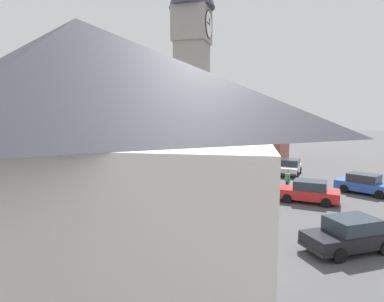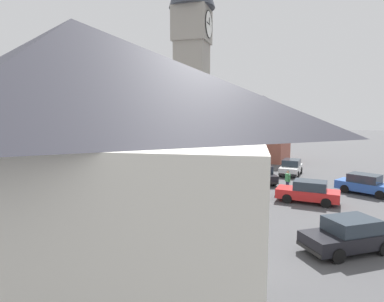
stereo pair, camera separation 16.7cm
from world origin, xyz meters
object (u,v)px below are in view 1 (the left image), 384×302
object	(u,v)px
lamp_post	(117,146)
pedestrian	(287,179)
building_shop_left	(82,184)
building_terrace_right	(187,122)
car_green_alley	(308,191)
building_corner_back	(261,127)
tree	(157,131)
clock_tower	(192,39)
car_silver_kerb	(76,175)
car_white_side	(290,167)
car_black_far	(261,174)
car_red_corner	(350,235)
car_blue_kerb	(365,184)

from	to	relation	value
lamp_post	pedestrian	bearing A→B (deg)	105.23
building_shop_left	building_terrace_right	world-z (taller)	building_terrace_right
car_green_alley	pedestrian	xyz separation A→B (m)	(-2.76, -1.39, 0.25)
building_shop_left	building_corner_back	xyz separation A→B (m)	(-35.30, 1.71, -0.10)
car_green_alley	tree	distance (m)	15.95
car_green_alley	building_corner_back	xyz separation A→B (m)	(-19.29, -4.82, 3.48)
clock_tower	car_silver_kerb	distance (m)	15.04
car_white_side	car_silver_kerb	bearing A→B (deg)	-61.42
car_black_far	lamp_post	world-z (taller)	lamp_post
clock_tower	pedestrian	world-z (taller)	clock_tower
clock_tower	building_terrace_right	bearing A→B (deg)	-161.17
clock_tower	car_black_far	world-z (taller)	clock_tower
pedestrian	car_white_side	bearing A→B (deg)	178.06
car_silver_kerb	car_black_far	world-z (taller)	same
car_red_corner	pedestrian	size ratio (longest dim) A/B	2.58
tree	clock_tower	bearing A→B (deg)	40.51
car_red_corner	building_shop_left	size ratio (longest dim) A/B	0.41
car_red_corner	building_corner_back	size ratio (longest dim) A/B	0.52
car_green_alley	building_shop_left	size ratio (longest dim) A/B	0.41
pedestrian	tree	size ratio (longest dim) A/B	0.23
car_white_side	tree	bearing A→B (deg)	-75.69
car_red_corner	car_white_side	xyz separation A→B (m)	(-17.83, -2.50, 0.00)
car_black_far	tree	distance (m)	10.99
car_green_alley	pedestrian	distance (m)	3.10
car_blue_kerb	building_shop_left	world-z (taller)	building_shop_left
car_black_far	building_terrace_right	distance (m)	18.80
building_shop_left	lamp_post	xyz separation A→B (m)	(-15.28, -7.71, -0.78)
clock_tower	building_corner_back	xyz separation A→B (m)	(-19.08, 3.60, -7.28)
car_silver_kerb	building_corner_back	world-z (taller)	building_corner_back
car_blue_kerb	car_black_far	world-z (taller)	same
car_blue_kerb	building_shop_left	xyz separation A→B (m)	(19.73, -10.81, 3.58)
car_silver_kerb	building_corner_back	xyz separation A→B (m)	(-18.95, 14.11, 3.48)
car_blue_kerb	car_silver_kerb	bearing A→B (deg)	-81.70
car_white_side	lamp_post	size ratio (longest dim) A/B	0.81
tree	pedestrian	bearing A→B (deg)	72.49
building_shop_left	building_corner_back	world-z (taller)	building_shop_left
car_silver_kerb	car_blue_kerb	bearing A→B (deg)	98.30
clock_tower	building_shop_left	xyz separation A→B (m)	(16.22, 1.89, -7.18)
car_blue_kerb	lamp_post	xyz separation A→B (m)	(4.45, -18.52, 2.80)
building_terrace_right	clock_tower	bearing A→B (deg)	18.83
car_white_side	building_shop_left	size ratio (longest dim) A/B	0.41
car_green_alley	building_terrace_right	distance (m)	25.39
car_white_side	tree	distance (m)	13.74
car_red_corner	building_corner_back	distance (m)	28.01
car_silver_kerb	tree	xyz separation A→B (m)	(-6.41, 4.92, 3.56)
car_blue_kerb	car_silver_kerb	distance (m)	23.45
clock_tower	building_shop_left	bearing A→B (deg)	6.63
car_blue_kerb	lamp_post	size ratio (longest dim) A/B	0.82
pedestrian	building_terrace_right	size ratio (longest dim) A/B	0.13
car_black_far	pedestrian	bearing A→B (deg)	38.26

